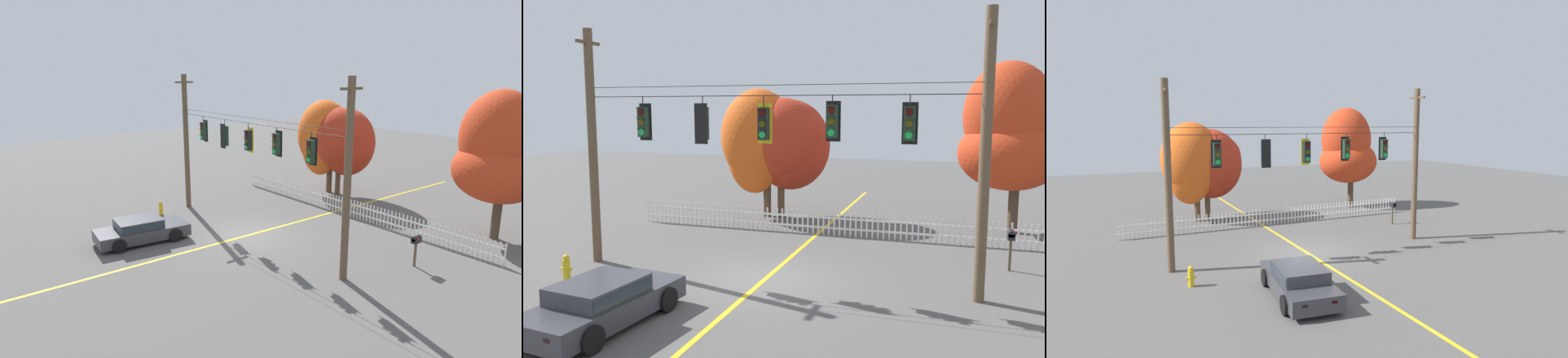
# 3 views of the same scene
# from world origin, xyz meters

# --- Properties ---
(ground) EXTENTS (80.00, 80.00, 0.00)m
(ground) POSITION_xyz_m (0.00, 0.00, 0.00)
(ground) COLOR #565451
(lane_centerline_stripe) EXTENTS (0.16, 36.00, 0.01)m
(lane_centerline_stripe) POSITION_xyz_m (0.00, 0.00, 0.00)
(lane_centerline_stripe) COLOR gold
(lane_centerline_stripe) RESTS_ON ground
(signal_support_span) EXTENTS (12.59, 1.10, 7.77)m
(signal_support_span) POSITION_xyz_m (0.00, -0.00, 3.95)
(signal_support_span) COLOR brown
(signal_support_span) RESTS_ON ground
(traffic_signal_eastbound_side) EXTENTS (0.43, 0.38, 1.39)m
(traffic_signal_eastbound_side) POSITION_xyz_m (-4.16, 0.01, 4.77)
(traffic_signal_eastbound_side) COLOR black
(traffic_signal_northbound_secondary) EXTENTS (0.43, 0.38, 1.45)m
(traffic_signal_northbound_secondary) POSITION_xyz_m (-2.04, -0.01, 4.73)
(traffic_signal_northbound_secondary) COLOR black
(traffic_signal_northbound_primary) EXTENTS (0.43, 0.38, 1.41)m
(traffic_signal_northbound_primary) POSITION_xyz_m (-0.04, 0.01, 4.75)
(traffic_signal_northbound_primary) COLOR black
(traffic_signal_westbound_side) EXTENTS (0.43, 0.38, 1.32)m
(traffic_signal_westbound_side) POSITION_xyz_m (2.04, 0.01, 4.83)
(traffic_signal_westbound_side) COLOR black
(traffic_signal_southbound_primary) EXTENTS (0.43, 0.38, 1.35)m
(traffic_signal_southbound_primary) POSITION_xyz_m (4.18, 0.01, 4.79)
(traffic_signal_southbound_primary) COLOR black
(white_picket_fence) EXTENTS (17.61, 0.06, 1.00)m
(white_picket_fence) POSITION_xyz_m (0.71, 6.19, 0.50)
(white_picket_fence) COLOR white
(white_picket_fence) RESTS_ON ground
(autumn_maple_near_fence) EXTENTS (3.60, 3.40, 6.13)m
(autumn_maple_near_fence) POSITION_xyz_m (-3.65, 8.77, 3.65)
(autumn_maple_near_fence) COLOR brown
(autumn_maple_near_fence) RESTS_ON ground
(autumn_maple_mid) EXTENTS (4.23, 3.85, 5.71)m
(autumn_maple_mid) POSITION_xyz_m (-2.39, 9.20, 3.72)
(autumn_maple_mid) COLOR brown
(autumn_maple_mid) RESTS_ON ground
(autumn_oak_far_east) EXTENTS (4.23, 3.69, 7.14)m
(autumn_oak_far_east) POSITION_xyz_m (7.45, 9.18, 4.22)
(autumn_oak_far_east) COLOR #473828
(autumn_oak_far_east) RESTS_ON ground
(parked_car) EXTENTS (2.28, 4.43, 1.15)m
(parked_car) POSITION_xyz_m (-2.48, -4.58, 0.60)
(parked_car) COLOR #38383D
(parked_car) RESTS_ON ground
(fire_hydrant) EXTENTS (0.38, 0.22, 0.79)m
(fire_hydrant) POSITION_xyz_m (-5.73, -2.01, 0.39)
(fire_hydrant) COLOR gold
(fire_hydrant) RESTS_ON ground
(roadside_mailbox) EXTENTS (0.25, 0.44, 1.35)m
(roadside_mailbox) POSITION_xyz_m (7.17, 3.25, 1.10)
(roadside_mailbox) COLOR brown
(roadside_mailbox) RESTS_ON ground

